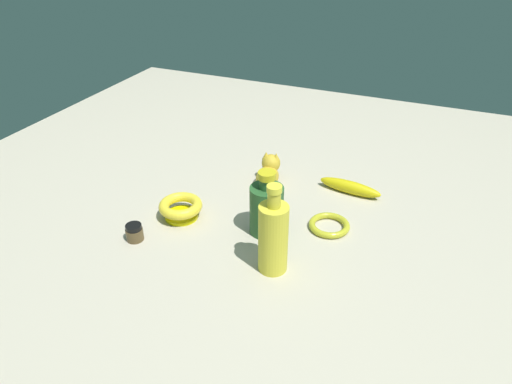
# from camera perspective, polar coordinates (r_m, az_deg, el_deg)

# --- Properties ---
(ground) EXTENTS (2.00, 2.00, 0.00)m
(ground) POSITION_cam_1_polar(r_m,az_deg,el_deg) (1.26, 0.00, -2.29)
(ground) COLOR #BCB29E
(bottle_short) EXTENTS (0.08, 0.08, 0.17)m
(bottle_short) POSITION_cam_1_polar(r_m,az_deg,el_deg) (1.15, 1.29, -1.95)
(bottle_short) COLOR #275729
(bottle_short) RESTS_ON ground
(nail_polish_jar) EXTENTS (0.04, 0.04, 0.04)m
(nail_polish_jar) POSITION_cam_1_polar(r_m,az_deg,el_deg) (1.18, -14.62, -4.78)
(nail_polish_jar) COLOR brown
(nail_polish_jar) RESTS_ON ground
(bowl) EXTENTS (0.11, 0.11, 0.05)m
(bowl) POSITION_cam_1_polar(r_m,az_deg,el_deg) (1.23, -9.17, -1.89)
(bowl) COLOR #D3CA05
(bowl) RESTS_ON ground
(cat_figurine) EXTENTS (0.07, 0.13, 0.09)m
(cat_figurine) POSITION_cam_1_polar(r_m,az_deg,el_deg) (1.37, 1.55, 2.48)
(cat_figurine) COLOR gold
(cat_figurine) RESTS_ON ground
(bottle_tall) EXTENTS (0.07, 0.07, 0.22)m
(bottle_tall) POSITION_cam_1_polar(r_m,az_deg,el_deg) (1.02, 2.12, -5.42)
(bottle_tall) COLOR yellow
(bottle_tall) RESTS_ON ground
(bangle) EXTENTS (0.10, 0.10, 0.02)m
(bangle) POSITION_cam_1_polar(r_m,az_deg,el_deg) (1.20, 8.90, -4.08)
(bangle) COLOR gold
(bangle) RESTS_ON ground
(banana) EXTENTS (0.18, 0.06, 0.04)m
(banana) POSITION_cam_1_polar(r_m,az_deg,el_deg) (1.36, 11.40, 0.58)
(banana) COLOR gold
(banana) RESTS_ON ground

